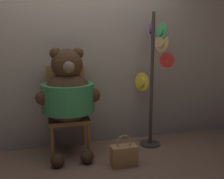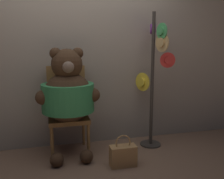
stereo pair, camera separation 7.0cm
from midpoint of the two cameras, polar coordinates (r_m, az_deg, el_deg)
The scene contains 6 objects.
ground_plane at distance 3.08m, azimuth -5.06°, elevation -15.94°, with size 14.00×14.00×0.00m, color brown.
wall_back at distance 3.38m, azimuth -7.20°, elevation 8.92°, with size 8.00×0.10×2.57m.
chair at distance 3.23m, azimuth -9.51°, elevation -4.08°, with size 0.49×0.47×1.09m.
teddy_bear at distance 3.01m, azimuth -9.38°, elevation -1.05°, with size 0.75×0.67×1.32m.
hat_display_rack at distance 3.32m, azimuth 10.09°, elevation 3.99°, with size 0.43×0.55×1.76m.
handbag_on_ground at distance 2.91m, azimuth 3.25°, elevation -14.77°, with size 0.30×0.14×0.37m.
Camera 2 is at (-0.41, -2.74, 1.35)m, focal length 40.00 mm.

